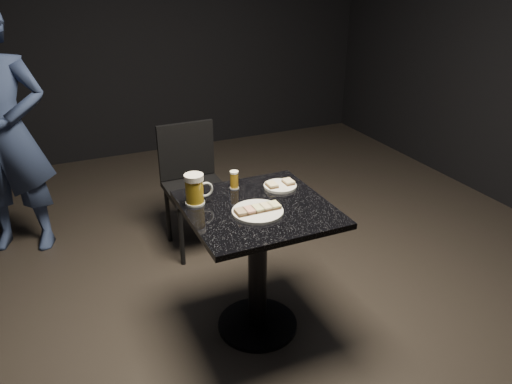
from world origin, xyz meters
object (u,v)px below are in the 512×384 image
Objects in this scene: patron at (4,133)px; beer_mug at (195,189)px; table at (258,248)px; chair at (193,179)px; beer_tumbler at (234,180)px; plate_small at (280,186)px; plate_large at (258,212)px.

beer_mug is at bearing -36.08° from patron.
chair is at bearing 91.90° from table.
beer_tumbler is (-0.03, 0.25, 0.29)m from table.
beer_tumbler is (-0.23, 0.09, 0.04)m from plate_small.
plate_small is (0.23, 0.22, 0.00)m from plate_large.
table is 7.65× the size of beer_tumbler.
plate_small is 0.25m from beer_tumbler.
plate_small is 1.12× the size of beer_mug.
table is 0.45m from beer_mug.
chair is at bearing 90.59° from beer_tumbler.
patron reaches higher than beer_mug.
table is (0.03, 0.06, -0.25)m from plate_large.
patron is 1.59m from beer_mug.
plate_small is 0.36m from table.
beer_tumbler reaches higher than plate_small.
plate_large and plate_small have the same top height.
chair reaches higher than plate_small.
patron is at bearing 156.46° from chair.
beer_mug is (-0.47, -0.00, 0.07)m from plate_small.
table is at bearing -29.82° from beer_mug.
beer_mug is (-0.27, 0.15, 0.32)m from table.
plate_small reaches higher than table.
patron is 10.51× the size of beer_mug.
chair is (0.24, 0.85, -0.33)m from beer_mug.
plate_large is 0.33m from beer_mug.
plate_small is at bearing 43.55° from plate_large.
plate_small is 1.89m from patron.
beer_mug is (-0.24, 0.22, 0.07)m from plate_large.
plate_large is 0.29× the size of chair.
beer_tumbler is at bearing 89.38° from plate_large.
table is at bearing -84.10° from beer_tumbler.
chair is (-0.00, 1.07, -0.26)m from plate_large.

